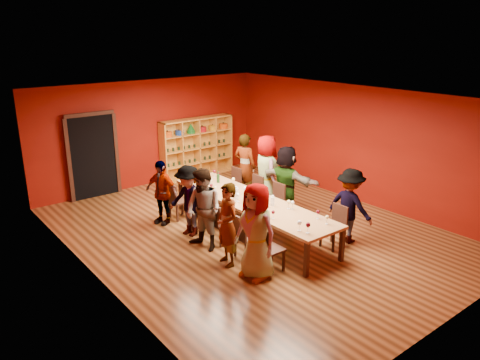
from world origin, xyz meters
The scene contains 45 objects.
room_shell centered at (0.00, 0.00, 1.50)m, with size 7.10×9.10×3.04m.
tasting_table centered at (0.00, 0.00, 0.70)m, with size 1.10×4.50×0.75m.
doorway centered at (-1.80, 4.43, 1.12)m, with size 1.40×0.17×2.30m.
shelving_unit centered at (1.40, 4.32, 0.98)m, with size 2.40×0.40×1.80m.
chair_person_left_0 centered at (-0.91, -1.58, 0.50)m, with size 0.42×0.42×0.89m.
person_left_0 centered at (-1.20, -1.58, 0.89)m, with size 0.87×0.48×1.79m, color #535258.
chair_person_left_1 centered at (-0.91, -0.89, 0.50)m, with size 0.42×0.42×0.89m.
person_left_1 centered at (-1.32, -0.89, 0.82)m, with size 0.59×0.44×1.63m, color #608DC6.
chair_person_left_2 centered at (-0.91, -0.06, 0.50)m, with size 0.42×0.42×0.89m.
person_left_2 centered at (-1.29, -0.06, 0.85)m, with size 0.83×0.45×1.70m, color silver.
chair_person_left_3 centered at (-0.91, 0.72, 0.50)m, with size 0.42×0.42×0.89m.
person_left_3 centered at (-1.16, 0.72, 0.79)m, with size 1.02×0.42×1.58m, color #151A39.
chair_person_left_4 centered at (-0.91, 1.67, 0.50)m, with size 0.42×0.42×0.89m.
person_left_4 centered at (-1.29, 1.67, 0.76)m, with size 0.89×0.40×1.51m, color silver.
chair_person_right_0 centered at (0.91, -1.65, 0.50)m, with size 0.42×0.42×0.89m.
person_right_0 centered at (1.32, -1.65, 0.80)m, with size 1.04×0.43×1.61m, color #4B4B50.
chair_person_right_2 centered at (0.91, 0.20, 0.50)m, with size 0.42×0.42×0.89m.
person_right_2 centered at (1.24, 0.20, 0.88)m, with size 1.62×0.47×1.75m, color #151A3A.
chair_person_right_3 centered at (0.91, 0.97, 0.50)m, with size 0.42×0.42×0.89m.
person_right_3 centered at (1.28, 0.97, 0.93)m, with size 0.91×0.49×1.85m, color #5274A9.
chair_person_right_4 centered at (0.91, 1.84, 0.50)m, with size 0.42×0.42×0.89m.
person_right_4 centered at (1.30, 1.84, 0.87)m, with size 0.64×0.47×1.75m, color beige.
wine_glass_0 centered at (0.32, 1.06, 0.89)m, with size 0.08×0.08×0.19m.
wine_glass_1 centered at (-0.33, -1.08, 0.88)m, with size 0.07×0.07×0.18m.
wine_glass_2 centered at (0.29, -1.93, 0.88)m, with size 0.07×0.07×0.19m.
wine_glass_3 centered at (0.30, 1.65, 0.89)m, with size 0.08×0.08×0.20m.
wine_glass_4 centered at (-0.37, 1.90, 0.91)m, with size 0.09×0.09×0.22m.
wine_glass_5 centered at (0.34, 1.87, 0.89)m, with size 0.08×0.08×0.20m.
wine_glass_6 centered at (-0.33, 1.05, 0.88)m, with size 0.07×0.07×0.18m.
wine_glass_7 centered at (0.28, -0.89, 0.89)m, with size 0.08×0.08×0.20m.
wine_glass_8 centered at (0.32, -0.95, 0.89)m, with size 0.08×0.08×0.19m.
wine_glass_9 centered at (-0.26, -0.14, 0.89)m, with size 0.08×0.08×0.19m.
wine_glass_10 centered at (-0.30, -1.99, 0.90)m, with size 0.09×0.09×0.21m.
wine_glass_11 centered at (-0.35, -1.82, 0.90)m, with size 0.09×0.09×0.21m.
wine_glass_12 centered at (-0.16, 1.33, 0.91)m, with size 0.09×0.09×0.22m.
wine_glass_13 centered at (-0.29, 0.11, 0.90)m, with size 0.08×0.08×0.20m.
wine_glass_14 centered at (0.08, 0.32, 0.91)m, with size 0.09×0.09×0.22m.
wine_glass_15 centered at (0.36, -1.63, 0.88)m, with size 0.07×0.07×0.19m.
wine_glass_16 centered at (-0.37, -0.79, 0.89)m, with size 0.08×0.08×0.19m.
wine_glass_17 centered at (-0.37, 0.84, 0.88)m, with size 0.07×0.07×0.18m.
wine_glass_18 centered at (0.01, -0.50, 0.90)m, with size 0.08×0.08×0.21m.
spittoon_bowl centered at (0.10, -0.11, 0.82)m, with size 0.32×0.32×0.18m, color silver.
carafe_a centered at (-0.20, 0.29, 0.88)m, with size 0.14×0.14×0.29m.
carafe_b centered at (0.15, -0.53, 0.85)m, with size 0.12×0.12×0.23m.
wine_bottle centered at (0.16, 1.46, 0.86)m, with size 0.10×0.10×0.29m.
Camera 1 is at (-6.16, -7.40, 4.31)m, focal length 35.00 mm.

